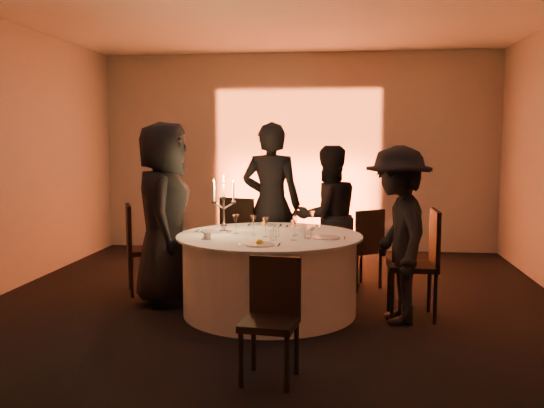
# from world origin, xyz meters

# --- Properties ---
(floor) EXTENTS (7.00, 7.00, 0.00)m
(floor) POSITION_xyz_m (0.00, 0.00, 0.00)
(floor) COLOR black
(floor) RESTS_ON ground
(wall_back) EXTENTS (7.00, 0.00, 7.00)m
(wall_back) POSITION_xyz_m (0.00, 3.50, 1.50)
(wall_back) COLOR #B2ADA5
(wall_back) RESTS_ON floor
(wall_front) EXTENTS (7.00, 0.00, 7.00)m
(wall_front) POSITION_xyz_m (0.00, -3.50, 1.50)
(wall_front) COLOR #B2ADA5
(wall_front) RESTS_ON floor
(uplighter_fixture) EXTENTS (0.25, 0.12, 0.10)m
(uplighter_fixture) POSITION_xyz_m (0.00, 3.20, 0.05)
(uplighter_fixture) COLOR black
(uplighter_fixture) RESTS_ON floor
(banquet_table) EXTENTS (1.80, 1.80, 0.77)m
(banquet_table) POSITION_xyz_m (0.00, 0.00, 0.38)
(banquet_table) COLOR black
(banquet_table) RESTS_ON floor
(chair_left) EXTENTS (0.57, 0.57, 0.99)m
(chair_left) POSITION_xyz_m (-1.51, 0.58, 0.56)
(chair_left) COLOR black
(chair_left) RESTS_ON floor
(chair_back_left) EXTENTS (0.56, 0.56, 1.01)m
(chair_back_left) POSITION_xyz_m (-0.49, 1.26, 0.57)
(chair_back_left) COLOR black
(chair_back_left) RESTS_ON floor
(chair_back_right) EXTENTS (0.56, 0.56, 0.91)m
(chair_back_right) POSITION_xyz_m (0.94, 1.08, 0.51)
(chair_back_right) COLOR black
(chair_back_right) RESTS_ON floor
(chair_right) EXTENTS (0.46, 0.46, 1.04)m
(chair_right) POSITION_xyz_m (1.45, -0.01, 0.59)
(chair_right) COLOR black
(chair_right) RESTS_ON floor
(chair_front) EXTENTS (0.42, 0.42, 0.86)m
(chair_front) POSITION_xyz_m (0.22, -1.62, 0.48)
(chair_front) COLOR black
(chair_front) RESTS_ON floor
(guest_left) EXTENTS (0.76, 1.01, 1.87)m
(guest_left) POSITION_xyz_m (-1.12, 0.22, 0.94)
(guest_left) COLOR black
(guest_left) RESTS_ON floor
(guest_back_left) EXTENTS (0.73, 0.52, 1.89)m
(guest_back_left) POSITION_xyz_m (-0.12, 1.15, 0.95)
(guest_back_left) COLOR black
(guest_back_left) RESTS_ON floor
(guest_back_right) EXTENTS (0.98, 0.90, 1.63)m
(guest_back_right) POSITION_xyz_m (0.54, 1.09, 0.81)
(guest_back_right) COLOR black
(guest_back_right) RESTS_ON floor
(guest_right) EXTENTS (0.74, 1.13, 1.64)m
(guest_right) POSITION_xyz_m (1.21, -0.16, 0.82)
(guest_right) COLOR black
(guest_right) RESTS_ON floor
(plate_left) EXTENTS (0.36, 0.26, 0.01)m
(plate_left) POSITION_xyz_m (-0.58, 0.13, 0.78)
(plate_left) COLOR white
(plate_left) RESTS_ON banquet_table
(plate_back_left) EXTENTS (0.36, 0.25, 0.08)m
(plate_back_left) POSITION_xyz_m (-0.13, 0.61, 0.79)
(plate_back_left) COLOR white
(plate_back_left) RESTS_ON banquet_table
(plate_back_right) EXTENTS (0.35, 0.26, 0.01)m
(plate_back_right) POSITION_xyz_m (0.29, 0.55, 0.78)
(plate_back_right) COLOR white
(plate_back_right) RESTS_ON banquet_table
(plate_right) EXTENTS (0.36, 0.26, 0.01)m
(plate_right) POSITION_xyz_m (0.55, -0.15, 0.78)
(plate_right) COLOR white
(plate_right) RESTS_ON banquet_table
(plate_front) EXTENTS (0.36, 0.26, 0.08)m
(plate_front) POSITION_xyz_m (-0.01, -0.59, 0.79)
(plate_front) COLOR white
(plate_front) RESTS_ON banquet_table
(coffee_cup) EXTENTS (0.11, 0.11, 0.07)m
(coffee_cup) POSITION_xyz_m (-0.55, -0.31, 0.80)
(coffee_cup) COLOR white
(coffee_cup) RESTS_ON banquet_table
(candelabra) EXTENTS (0.24, 0.12, 0.58)m
(candelabra) POSITION_xyz_m (-0.47, 0.11, 0.97)
(candelabra) COLOR silver
(candelabra) RESTS_ON banquet_table
(wine_glass_a) EXTENTS (0.07, 0.07, 0.19)m
(wine_glass_a) POSITION_xyz_m (-0.02, -0.14, 0.91)
(wine_glass_a) COLOR silver
(wine_glass_a) RESTS_ON banquet_table
(wine_glass_b) EXTENTS (0.07, 0.07, 0.19)m
(wine_glass_b) POSITION_xyz_m (0.26, -0.30, 0.91)
(wine_glass_b) COLOR silver
(wine_glass_b) RESTS_ON banquet_table
(wine_glass_c) EXTENTS (0.07, 0.07, 0.19)m
(wine_glass_c) POSITION_xyz_m (-0.34, 0.02, 0.91)
(wine_glass_c) COLOR silver
(wine_glass_c) RESTS_ON banquet_table
(wine_glass_d) EXTENTS (0.07, 0.07, 0.19)m
(wine_glass_d) POSITION_xyz_m (-0.15, -0.04, 0.91)
(wine_glass_d) COLOR silver
(wine_glass_d) RESTS_ON banquet_table
(wine_glass_e) EXTENTS (0.07, 0.07, 0.19)m
(wine_glass_e) POSITION_xyz_m (0.39, 0.38, 0.91)
(wine_glass_e) COLOR silver
(wine_glass_e) RESTS_ON banquet_table
(wine_glass_f) EXTENTS (0.07, 0.07, 0.19)m
(wine_glass_f) POSITION_xyz_m (0.25, -0.02, 0.91)
(wine_glass_f) COLOR silver
(wine_glass_f) RESTS_ON banquet_table
(tumbler_a) EXTENTS (0.07, 0.07, 0.09)m
(tumbler_a) POSITION_xyz_m (0.07, -0.32, 0.82)
(tumbler_a) COLOR silver
(tumbler_a) RESTS_ON banquet_table
(tumbler_b) EXTENTS (0.07, 0.07, 0.09)m
(tumbler_b) POSITION_xyz_m (0.38, -0.01, 0.82)
(tumbler_b) COLOR silver
(tumbler_b) RESTS_ON banquet_table
(tumbler_c) EXTENTS (0.07, 0.07, 0.09)m
(tumbler_c) POSITION_xyz_m (0.07, -0.11, 0.82)
(tumbler_c) COLOR silver
(tumbler_c) RESTS_ON banquet_table
(tumbler_d) EXTENTS (0.07, 0.07, 0.09)m
(tumbler_d) POSITION_xyz_m (0.38, -0.19, 0.82)
(tumbler_d) COLOR silver
(tumbler_d) RESTS_ON banquet_table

